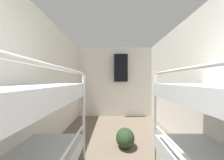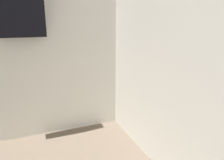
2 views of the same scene
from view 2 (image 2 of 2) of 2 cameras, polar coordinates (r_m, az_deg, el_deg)
wall_back at (r=2.53m, az=-26.45°, el=10.10°), size 2.57×0.06×2.30m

